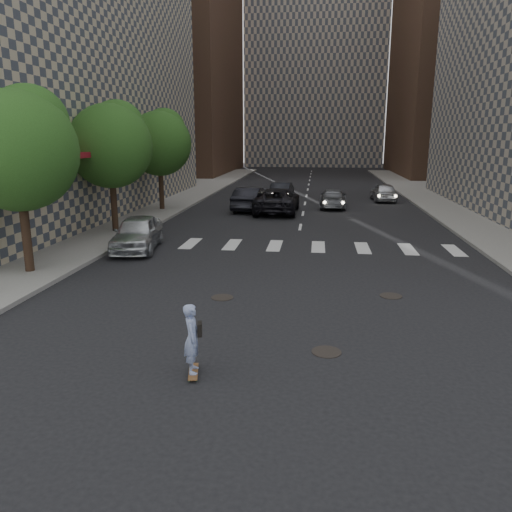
{
  "coord_description": "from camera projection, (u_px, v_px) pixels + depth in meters",
  "views": [
    {
      "loc": [
        0.87,
        -13.51,
        4.97
      ],
      "look_at": [
        -0.97,
        1.55,
        1.3
      ],
      "focal_mm": 35.0,
      "sensor_mm": 36.0,
      "label": 1
    }
  ],
  "objects": [
    {
      "name": "traffic_car_a",
      "position": [
        251.0,
        199.0,
        33.83
      ],
      "size": [
        2.1,
        4.93,
        1.58
      ],
      "primitive_type": "imported",
      "rotation": [
        0.0,
        0.0,
        3.05
      ],
      "color": "black",
      "rests_on": "ground"
    },
    {
      "name": "tree_a",
      "position": [
        20.0,
        145.0,
        17.35
      ],
      "size": [
        4.2,
        4.2,
        6.6
      ],
      "color": "#382619",
      "rests_on": "sidewalk_left"
    },
    {
      "name": "building_left",
      "position": [
        13.0,
        13.0,
        31.38
      ],
      "size": [
        16.4,
        33.0,
        25.0
      ],
      "color": "tan",
      "rests_on": "ground"
    },
    {
      "name": "skateboarder",
      "position": [
        192.0,
        338.0,
        10.44
      ],
      "size": [
        0.46,
        0.82,
        1.59
      ],
      "rotation": [
        0.0,
        0.0,
        0.2
      ],
      "color": "brown",
      "rests_on": "ground"
    },
    {
      "name": "tower_left",
      "position": [
        161.0,
        17.0,
        65.01
      ],
      "size": [
        18.0,
        24.0,
        40.0
      ],
      "primitive_type": "cube",
      "color": "brown",
      "rests_on": "ground"
    },
    {
      "name": "tower_center",
      "position": [
        317.0,
        19.0,
        83.9
      ],
      "size": [
        22.0,
        20.0,
        48.0
      ],
      "primitive_type": "cube",
      "color": "#ADA08E",
      "rests_on": "ground"
    },
    {
      "name": "sidewalk_left",
      "position": [
        98.0,
        207.0,
        35.29
      ],
      "size": [
        13.0,
        80.0,
        0.15
      ],
      "primitive_type": "cube",
      "color": "gray",
      "rests_on": "ground"
    },
    {
      "name": "traffic_car_e",
      "position": [
        282.0,
        191.0,
        39.38
      ],
      "size": [
        1.75,
        4.38,
        1.42
      ],
      "primitive_type": "imported",
      "rotation": [
        0.0,
        0.0,
        3.08
      ],
      "color": "black",
      "rests_on": "ground"
    },
    {
      "name": "traffic_car_c",
      "position": [
        277.0,
        201.0,
        32.77
      ],
      "size": [
        2.79,
        5.87,
        1.62
      ],
      "primitive_type": "imported",
      "rotation": [
        0.0,
        0.0,
        3.12
      ],
      "color": "black",
      "rests_on": "ground"
    },
    {
      "name": "manhole_b",
      "position": [
        222.0,
        297.0,
        15.69
      ],
      "size": [
        0.7,
        0.7,
        0.02
      ],
      "primitive_type": "cylinder",
      "color": "black",
      "rests_on": "ground"
    },
    {
      "name": "ground",
      "position": [
        283.0,
        314.0,
        14.3
      ],
      "size": [
        160.0,
        160.0,
        0.0
      ],
      "primitive_type": "plane",
      "color": "black",
      "rests_on": "ground"
    },
    {
      "name": "manhole_c",
      "position": [
        391.0,
        296.0,
        15.84
      ],
      "size": [
        0.7,
        0.7,
        0.02
      ],
      "primitive_type": "cylinder",
      "color": "black",
      "rests_on": "ground"
    },
    {
      "name": "silver_sedan",
      "position": [
        137.0,
        233.0,
        22.13
      ],
      "size": [
        2.4,
        4.68,
        1.53
      ],
      "primitive_type": "imported",
      "rotation": [
        0.0,
        0.0,
        0.14
      ],
      "color": "silver",
      "rests_on": "ground"
    },
    {
      "name": "tower_right",
      "position": [
        480.0,
        26.0,
        60.77
      ],
      "size": [
        18.0,
        24.0,
        36.0
      ],
      "primitive_type": "cube",
      "color": "brown",
      "rests_on": "ground"
    },
    {
      "name": "manhole_a",
      "position": [
        327.0,
        352.0,
        11.75
      ],
      "size": [
        0.7,
        0.7,
        0.02
      ],
      "primitive_type": "cylinder",
      "color": "black",
      "rests_on": "ground"
    },
    {
      "name": "tree_c",
      "position": [
        161.0,
        141.0,
        32.78
      ],
      "size": [
        4.2,
        4.2,
        6.6
      ],
      "color": "#382619",
      "rests_on": "sidewalk_left"
    },
    {
      "name": "tree_b",
      "position": [
        112.0,
        142.0,
        25.07
      ],
      "size": [
        4.2,
        4.2,
        6.6
      ],
      "color": "#382619",
      "rests_on": "sidewalk_left"
    },
    {
      "name": "traffic_car_b",
      "position": [
        333.0,
        198.0,
        35.14
      ],
      "size": [
        1.97,
        4.54,
        1.3
      ],
      "primitive_type": "imported",
      "rotation": [
        0.0,
        0.0,
        3.11
      ],
      "color": "slate",
      "rests_on": "ground"
    },
    {
      "name": "traffic_car_d",
      "position": [
        384.0,
        192.0,
        38.69
      ],
      "size": [
        1.79,
        4.21,
        1.42
      ],
      "primitive_type": "imported",
      "rotation": [
        0.0,
        0.0,
        3.17
      ],
      "color": "silver",
      "rests_on": "ground"
    }
  ]
}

